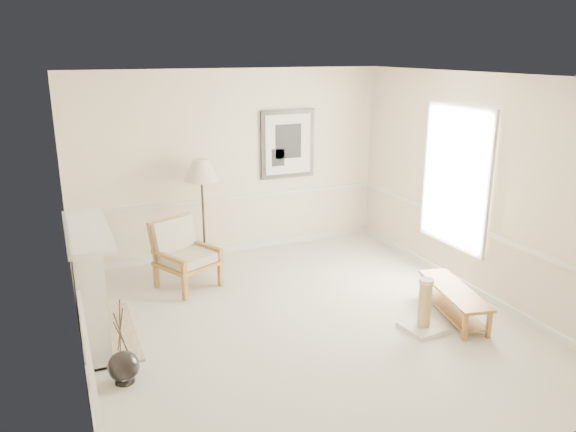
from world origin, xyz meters
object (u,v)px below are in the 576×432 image
Objects in this scene: bench at (454,298)px; armchair at (182,251)px; floor_vase at (124,367)px; floor_lamp at (201,173)px; scratching_post at (424,314)px.

armchair is at bearing 141.52° from bench.
floor_vase is 0.56× the size of floor_lamp.
floor_lamp is at bearing 29.12° from armchair.
armchair reaches higher than floor_vase.
floor_vase is 1.41× the size of scratching_post.
floor_lamp is 1.21× the size of bench.
scratching_post is (2.29, -2.41, -0.30)m from armchair.
scratching_post is at bearing -60.03° from floor_lamp.
floor_lamp reaches higher than scratching_post.
armchair is 1.54× the size of scratching_post.
armchair is at bearing -125.11° from floor_lamp.
armchair is 3.64m from bench.
floor_lamp reaches higher than armchair.
scratching_post is at bearing -164.15° from bench.
floor_lamp is at bearing 61.05° from floor_vase.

